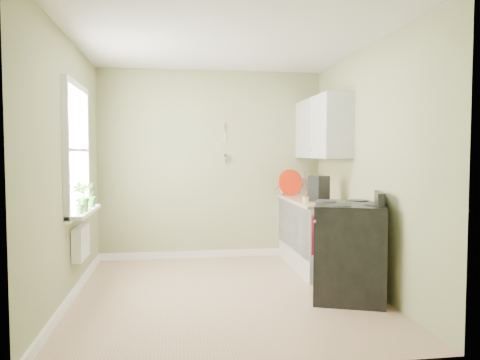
{
  "coord_description": "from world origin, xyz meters",
  "views": [
    {
      "loc": [
        -0.54,
        -4.94,
        1.52
      ],
      "look_at": [
        0.24,
        0.55,
        1.2
      ],
      "focal_mm": 35.0,
      "sensor_mm": 36.0,
      "label": 1
    }
  ],
  "objects": [
    {
      "name": "upper_cabinets",
      "position": [
        1.43,
        1.1,
        1.85
      ],
      "size": [
        0.35,
        1.4,
        0.8
      ],
      "primitive_type": "cube",
      "color": "silver",
      "rests_on": "wall_right"
    },
    {
      "name": "base_cabinets",
      "position": [
        1.3,
        1.0,
        0.43
      ],
      "size": [
        0.6,
        1.6,
        0.87
      ],
      "primitive_type": "cube",
      "color": "silver",
      "rests_on": "floor"
    },
    {
      "name": "plant_c",
      "position": [
        -1.5,
        0.58,
        1.04
      ],
      "size": [
        0.22,
        0.22,
        0.29
      ],
      "primitive_type": "imported",
      "rotation": [
        0.0,
        0.0,
        4.12
      ],
      "color": "#457732",
      "rests_on": "window_sill"
    },
    {
      "name": "wall_back",
      "position": [
        0.0,
        1.81,
        1.35
      ],
      "size": [
        3.2,
        0.02,
        2.7
      ],
      "primitive_type": "cube",
      "color": "#949767",
      "rests_on": "floor"
    },
    {
      "name": "jar",
      "position": [
        1.05,
        0.55,
        0.96
      ],
      "size": [
        0.08,
        0.08,
        0.09
      ],
      "color": "beige",
      "rests_on": "countertop"
    },
    {
      "name": "plant_a",
      "position": [
        -1.5,
        -0.02,
        1.07
      ],
      "size": [
        0.2,
        0.17,
        0.33
      ],
      "primitive_type": "imported",
      "rotation": [
        0.0,
        0.0,
        0.29
      ],
      "color": "#457732",
      "rests_on": "window_sill"
    },
    {
      "name": "red_tray",
      "position": [
        1.1,
        1.51,
        1.1
      ],
      "size": [
        0.38,
        0.16,
        0.38
      ],
      "primitive_type": "cylinder",
      "rotation": [
        1.45,
        0.0,
        0.26
      ],
      "color": "red",
      "rests_on": "countertop"
    },
    {
      "name": "kettle",
      "position": [
        1.05,
        1.72,
        1.01
      ],
      "size": [
        0.2,
        0.12,
        0.21
      ],
      "color": "silver",
      "rests_on": "countertop"
    },
    {
      "name": "stand_mixer",
      "position": [
        1.31,
        1.74,
        1.07
      ],
      "size": [
        0.29,
        0.35,
        0.38
      ],
      "color": "#B2B2B7",
      "rests_on": "countertop"
    },
    {
      "name": "plant_b",
      "position": [
        -1.5,
        0.16,
        1.06
      ],
      "size": [
        0.2,
        0.22,
        0.32
      ],
      "primitive_type": "imported",
      "rotation": [
        0.0,
        0.0,
        1.99
      ],
      "color": "#457732",
      "rests_on": "window_sill"
    },
    {
      "name": "coffee_maker",
      "position": [
        1.25,
        0.68,
        1.06
      ],
      "size": [
        0.25,
        0.26,
        0.32
      ],
      "color": "black",
      "rests_on": "countertop"
    },
    {
      "name": "window",
      "position": [
        -1.58,
        0.3,
        1.55
      ],
      "size": [
        0.06,
        1.14,
        1.44
      ],
      "color": "white",
      "rests_on": "wall_left"
    },
    {
      "name": "wall_left",
      "position": [
        -1.61,
        0.0,
        1.35
      ],
      "size": [
        0.02,
        3.6,
        2.7
      ],
      "primitive_type": "cube",
      "color": "#949767",
      "rests_on": "floor"
    },
    {
      "name": "floor",
      "position": [
        0.0,
        0.0,
        -0.01
      ],
      "size": [
        3.2,
        3.6,
        0.02
      ],
      "primitive_type": "cube",
      "color": "#A47B5B",
      "rests_on": "ground"
    },
    {
      "name": "wall_utensils",
      "position": [
        0.2,
        1.78,
        1.56
      ],
      "size": [
        0.02,
        0.14,
        0.58
      ],
      "color": "tan",
      "rests_on": "wall_back"
    },
    {
      "name": "radiator",
      "position": [
        -1.54,
        0.25,
        0.55
      ],
      "size": [
        0.12,
        0.5,
        0.35
      ],
      "primitive_type": "cube",
      "color": "white",
      "rests_on": "wall_left"
    },
    {
      "name": "ceiling",
      "position": [
        0.0,
        0.0,
        2.71
      ],
      "size": [
        3.2,
        3.6,
        0.02
      ],
      "primitive_type": "cube",
      "color": "white",
      "rests_on": "wall_back"
    },
    {
      "name": "stove",
      "position": [
        1.28,
        -0.3,
        0.51
      ],
      "size": [
        0.97,
        1.0,
        1.12
      ],
      "color": "black",
      "rests_on": "floor"
    },
    {
      "name": "wall_right",
      "position": [
        1.61,
        0.0,
        1.35
      ],
      "size": [
        0.02,
        3.6,
        2.7
      ],
      "primitive_type": "cube",
      "color": "#949767",
      "rests_on": "floor"
    },
    {
      "name": "countertop",
      "position": [
        1.29,
        1.0,
        0.89
      ],
      "size": [
        0.64,
        1.6,
        0.04
      ],
      "primitive_type": "cube",
      "color": "tan",
      "rests_on": "base_cabinets"
    },
    {
      "name": "window_sill",
      "position": [
        -1.51,
        0.3,
        0.88
      ],
      "size": [
        0.18,
        1.14,
        0.04
      ],
      "primitive_type": "cube",
      "color": "white",
      "rests_on": "wall_left"
    }
  ]
}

